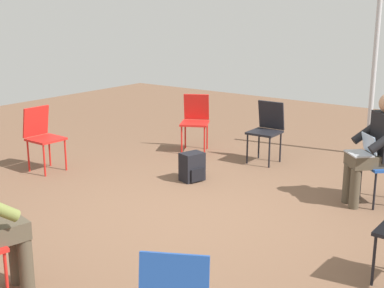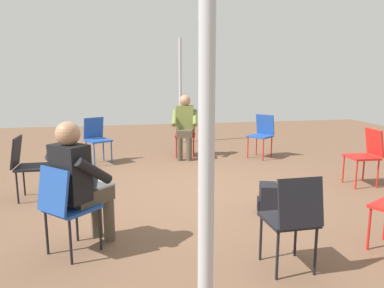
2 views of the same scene
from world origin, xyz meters
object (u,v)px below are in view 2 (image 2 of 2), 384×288
Objects in this scene: chair_northwest at (65,204)px; backpack_near_laptop_user at (268,201)px; chair_southeast at (262,133)px; chair_west at (293,216)px; chair_northeast at (97,137)px; chair_east at (185,132)px; chair_south at (366,153)px; chair_north at (27,163)px; person_with_laptop at (79,179)px; person_in_olive at (185,123)px.

backpack_near_laptop_user is (0.65, -2.22, -0.34)m from chair_northwest.
chair_southeast is 1.00× the size of chair_west.
chair_northeast is 3.68m from chair_northwest.
chair_east is (0.42, 1.47, 0.00)m from chair_southeast.
chair_northeast and chair_south have the same top height.
chair_north is (1.73, 0.72, 0.00)m from chair_northwest.
chair_northeast is at bearing 135.97° from person_with_laptop.
backpack_near_laptop_user is at bearing 110.21° from person_in_olive.
chair_northwest and chair_south have the same top height.
chair_south is 3.31m from person_in_olive.
person_with_laptop is at bearing 110.40° from chair_south.
backpack_near_laptop_user is (-3.03, -2.16, -0.34)m from chair_northeast.
person_in_olive is at bearing 8.47° from backpack_near_laptop_user.
chair_east is 0.69× the size of person_with_laptop.
chair_north is at bearing 53.66° from chair_east.
person_with_laptop reaches higher than backpack_near_laptop_user.
chair_southeast is 1.54m from person_in_olive.
chair_north is at bearing 40.17° from chair_northeast.
person_in_olive is (4.47, 0.14, 0.20)m from chair_west.
person_in_olive is (2.35, 2.33, 0.20)m from chair_south.
chair_west is 0.69× the size of person_with_laptop.
chair_west is at bearing 165.91° from backpack_near_laptop_user.
chair_south is at bearing 144.21° from chair_east.
chair_northeast is 3.74m from backpack_near_laptop_user.
chair_north is at bearing 157.58° from chair_northwest.
chair_east is 3.36m from chair_north.
chair_southeast is 1.00× the size of chair_north.
chair_south is (-2.51, -2.30, 0.00)m from chair_east.
chair_east is at bearing 44.01° from chair_south.
chair_northeast is at bearing 134.07° from chair_northwest.
chair_east is 4.64m from chair_west.
person_with_laptop is at bearing 27.76° from chair_north.
chair_east is at bearing 161.95° from chair_northeast.
chair_south is at bearing 123.24° from chair_northeast.
chair_northwest is 2.34m from backpack_near_laptop_user.
person_in_olive reaches higher than chair_northwest.
chair_north is 3.54m from chair_west.
person_with_laptop is (-1.35, 3.96, 0.20)m from chair_south.
person_with_laptop reaches higher than chair_northwest.
chair_north is 1.00× the size of chair_west.
chair_northwest is at bearing 97.29° from chair_southeast.
chair_northwest is 1.00× the size of chair_north.
chair_northeast is 1.00× the size of chair_southeast.
person_in_olive is 3.25m from backpack_near_laptop_user.
person_with_laptop is (-1.61, -0.84, 0.20)m from chair_north.
chair_northeast is at bearing 16.42° from person_in_olive.
chair_south is 4.19m from person_with_laptop.
chair_south is at bearing 87.08° from chair_north.
chair_southeast is at bearing 23.12° from chair_south.
chair_west is 1.94m from person_with_laptop.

